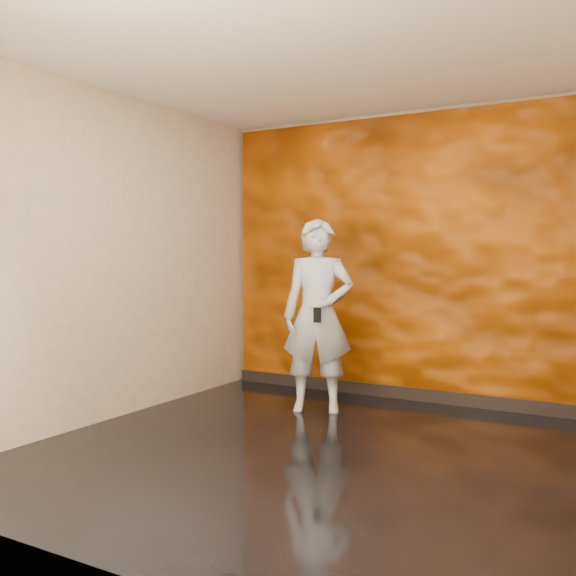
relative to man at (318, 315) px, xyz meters
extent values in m
cube|color=black|center=(0.59, -1.10, -0.87)|extent=(4.00, 4.00, 0.01)
cube|color=tan|center=(0.59, 0.90, 0.54)|extent=(4.00, 0.02, 2.80)
cube|color=tan|center=(0.59, -3.10, 0.54)|extent=(4.00, 0.02, 2.80)
cube|color=tan|center=(-1.41, -1.10, 0.54)|extent=(0.02, 4.00, 2.80)
cube|color=white|center=(0.59, -1.10, 1.94)|extent=(4.00, 4.00, 0.01)
cube|color=#D25902|center=(0.59, 0.86, 0.52)|extent=(3.90, 0.06, 2.75)
cube|color=black|center=(0.59, 0.82, -0.80)|extent=(3.90, 0.04, 0.12)
imported|color=#90969E|center=(0.00, 0.00, 0.00)|extent=(0.74, 0.62, 1.73)
cube|color=black|center=(0.10, -0.20, 0.02)|extent=(0.07, 0.02, 0.13)
camera|label=1|loc=(2.61, -5.12, 0.55)|focal=40.00mm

